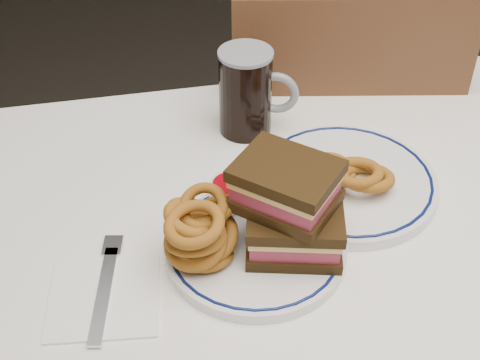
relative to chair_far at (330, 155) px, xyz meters
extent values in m
cube|color=white|center=(-0.12, -0.48, 0.23)|extent=(1.26, 0.86, 0.03)
cylinder|color=#4A2817|center=(-0.66, -0.14, -0.15)|extent=(0.06, 0.06, 0.71)
cube|color=white|center=(-0.12, -0.05, 0.14)|extent=(1.26, 0.01, 0.17)
cube|color=#4A2817|center=(0.01, 0.07, -0.07)|extent=(0.51, 0.51, 0.04)
cylinder|color=#4A2817|center=(0.23, 0.22, -0.30)|extent=(0.04, 0.04, 0.42)
cylinder|color=#4A2817|center=(0.16, -0.14, -0.30)|extent=(0.04, 0.04, 0.42)
cylinder|color=#4A2817|center=(-0.13, 0.29, -0.30)|extent=(0.04, 0.04, 0.42)
cylinder|color=#4A2817|center=(-0.20, -0.07, -0.30)|extent=(0.04, 0.04, 0.42)
cube|color=#4A2817|center=(-0.02, -0.12, 0.19)|extent=(0.43, 0.11, 0.47)
cylinder|color=white|center=(-0.28, -0.48, 0.25)|extent=(0.25, 0.25, 0.02)
torus|color=#0A164B|center=(-0.28, -0.48, 0.26)|extent=(0.24, 0.24, 0.00)
cube|color=black|center=(-0.23, -0.50, 0.27)|extent=(0.15, 0.13, 0.02)
cube|color=#AA314C|center=(-0.23, -0.50, 0.28)|extent=(0.13, 0.12, 0.02)
cube|color=#EAC168|center=(-0.23, -0.50, 0.30)|extent=(0.14, 0.12, 0.01)
cube|color=black|center=(-0.23, -0.50, 0.31)|extent=(0.15, 0.13, 0.02)
cube|color=black|center=(-0.24, -0.48, 0.33)|extent=(0.16, 0.16, 0.02)
cube|color=#AA314C|center=(-0.24, -0.48, 0.35)|extent=(0.15, 0.15, 0.02)
cube|color=#EAC168|center=(-0.24, -0.48, 0.37)|extent=(0.15, 0.15, 0.01)
cube|color=black|center=(-0.24, -0.48, 0.38)|extent=(0.16, 0.16, 0.02)
torus|color=brown|center=(-0.36, -0.49, 0.26)|extent=(0.08, 0.08, 0.03)
torus|color=brown|center=(-0.36, -0.47, 0.28)|extent=(0.08, 0.08, 0.05)
torus|color=brown|center=(-0.35, -0.48, 0.28)|extent=(0.09, 0.08, 0.06)
torus|color=brown|center=(-0.37, -0.50, 0.29)|extent=(0.10, 0.09, 0.07)
torus|color=brown|center=(-0.37, -0.50, 0.30)|extent=(0.08, 0.08, 0.04)
torus|color=brown|center=(-0.34, -0.46, 0.31)|extent=(0.08, 0.07, 0.06)
torus|color=brown|center=(-0.37, -0.48, 0.32)|extent=(0.08, 0.08, 0.04)
torus|color=brown|center=(-0.35, -0.47, 0.33)|extent=(0.08, 0.07, 0.06)
torus|color=brown|center=(-0.37, -0.51, 0.33)|extent=(0.08, 0.08, 0.03)
cylinder|color=silver|center=(-0.30, -0.39, 0.27)|extent=(0.06, 0.06, 0.04)
cylinder|color=#90020D|center=(-0.30, -0.39, 0.29)|extent=(0.05, 0.05, 0.01)
cylinder|color=black|center=(-0.24, -0.20, 0.31)|extent=(0.09, 0.09, 0.15)
cylinder|color=gray|center=(-0.24, -0.20, 0.39)|extent=(0.09, 0.09, 0.01)
torus|color=gray|center=(-0.19, -0.21, 0.32)|extent=(0.08, 0.04, 0.08)
cylinder|color=white|center=(-0.12, -0.38, 0.25)|extent=(0.28, 0.28, 0.02)
torus|color=#0A164B|center=(-0.12, -0.38, 0.26)|extent=(0.26, 0.26, 0.01)
torus|color=brown|center=(-0.14, -0.36, 0.27)|extent=(0.08, 0.08, 0.03)
torus|color=brown|center=(-0.10, -0.40, 0.28)|extent=(0.09, 0.08, 0.04)
torus|color=brown|center=(-0.11, -0.40, 0.29)|extent=(0.08, 0.08, 0.03)
cube|color=white|center=(-0.49, -0.52, 0.24)|extent=(0.16, 0.16, 0.00)
cube|color=silver|center=(-0.49, -0.52, 0.25)|extent=(0.05, 0.16, 0.00)
cube|color=silver|center=(-0.47, -0.44, 0.25)|extent=(0.03, 0.04, 0.00)
camera|label=1|loc=(-0.43, -1.11, 0.91)|focal=50.00mm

